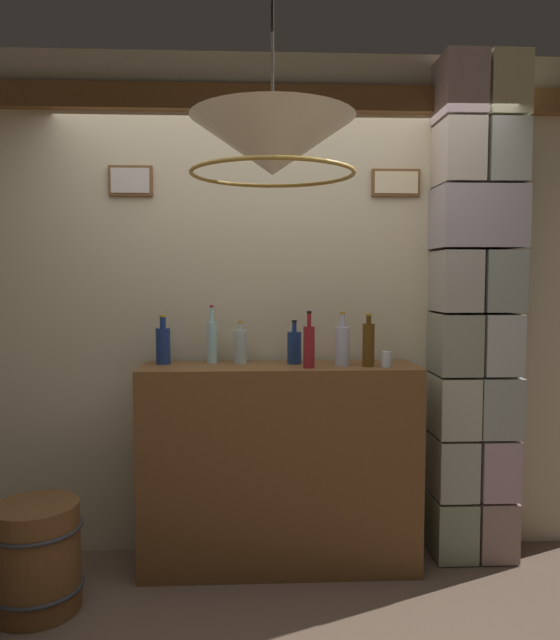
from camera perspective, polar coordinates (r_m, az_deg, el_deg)
name	(u,v)px	position (r m, az deg, el deg)	size (l,w,h in m)	color
panelled_rear_partition	(277,294)	(3.51, -0.25, 2.45)	(3.75, 0.15, 2.85)	beige
stone_pillar	(474,312)	(3.58, 17.79, 0.71)	(0.47, 0.37, 2.78)	gray
bar_shelf_unit	(280,467)	(3.40, -0.04, -13.67)	(1.50, 0.39, 1.12)	brown
liquor_bottle_rum	(212,341)	(3.38, -6.44, -1.99)	(0.06, 0.06, 0.32)	#A7D8DB
liquor_bottle_rye	(163,345)	(3.38, -10.97, -2.29)	(0.08, 0.08, 0.27)	navy
liquor_bottle_bourbon	(342,345)	(3.28, 5.90, -2.36)	(0.08, 0.08, 0.29)	silver
liquor_bottle_vodka	(294,347)	(3.33, 1.36, -2.55)	(0.08, 0.08, 0.24)	navy
liquor_bottle_brandy	(240,346)	(3.36, -3.75, -2.49)	(0.07, 0.07, 0.23)	#AFC1BC
liquor_bottle_mezcal	(368,344)	(3.26, 8.34, -2.23)	(0.06, 0.06, 0.29)	#573912
liquor_bottle_port	(309,346)	(3.18, 2.76, -2.44)	(0.06, 0.06, 0.30)	maroon
glass_tumbler_rocks	(386,359)	(3.27, 9.99, -3.65)	(0.06, 0.06, 0.08)	silver
pendant_lamp	(273,148)	(2.35, -0.70, 15.92)	(0.63, 0.63, 0.64)	#EFE5C6
wooden_barrel	(37,557)	(3.31, -21.97, -20.05)	(0.43, 0.43, 0.52)	brown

